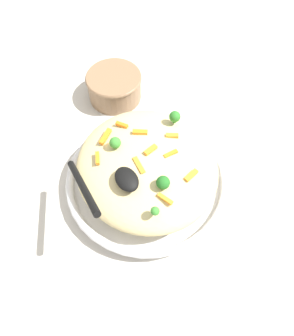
{
  "coord_description": "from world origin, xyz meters",
  "views": [
    {
      "loc": [
        -0.3,
        0.17,
        0.63
      ],
      "look_at": [
        0.0,
        0.0,
        0.07
      ],
      "focal_mm": 34.57,
      "sensor_mm": 36.0,
      "label": 1
    }
  ],
  "objects": [
    {
      "name": "ground_plane",
      "position": [
        0.0,
        0.0,
        0.0
      ],
      "size": [
        2.4,
        2.4,
        0.0
      ],
      "primitive_type": "plane",
      "color": "beige"
    },
    {
      "name": "serving_bowl",
      "position": [
        0.0,
        0.0,
        0.02
      ],
      "size": [
        0.35,
        0.35,
        0.04
      ],
      "color": "silver",
      "rests_on": "ground_plane"
    },
    {
      "name": "pasta_mound",
      "position": [
        0.0,
        0.0,
        0.08
      ],
      "size": [
        0.3,
        0.28,
        0.08
      ],
      "primitive_type": "ellipsoid",
      "color": "#DBC689",
      "rests_on": "serving_bowl"
    },
    {
      "name": "carrot_piece_0",
      "position": [
        -0.01,
        0.02,
        0.12
      ],
      "size": [
        0.04,
        0.01,
        0.01
      ],
      "primitive_type": "cube",
      "rotation": [
        0.0,
        0.0,
        6.22
      ],
      "color": "orange",
      "rests_on": "pasta_mound"
    },
    {
      "name": "carrot_piece_1",
      "position": [
        -0.02,
        -0.04,
        0.12
      ],
      "size": [
        0.01,
        0.03,
        0.01
      ],
      "primitive_type": "cube",
      "rotation": [
        0.0,
        0.0,
        1.57
      ],
      "color": "orange",
      "rests_on": "pasta_mound"
    },
    {
      "name": "carrot_piece_2",
      "position": [
        0.05,
        -0.02,
        0.12
      ],
      "size": [
        0.02,
        0.03,
        0.01
      ],
      "primitive_type": "cube",
      "rotation": [
        0.0,
        0.0,
        4.13
      ],
      "color": "orange",
      "rests_on": "pasta_mound"
    },
    {
      "name": "carrot_piece_3",
      "position": [
        0.08,
        0.05,
        0.11
      ],
      "size": [
        0.03,
        0.04,
        0.01
      ],
      "primitive_type": "cube",
      "rotation": [
        0.0,
        0.0,
        5.36
      ],
      "color": "orange",
      "rests_on": "pasta_mound"
    },
    {
      "name": "carrot_piece_4",
      "position": [
        -0.1,
        0.02,
        0.11
      ],
      "size": [
        0.03,
        0.02,
        0.01
      ],
      "primitive_type": "cube",
      "rotation": [
        0.0,
        0.0,
        3.54
      ],
      "color": "orange",
      "rests_on": "pasta_mound"
    },
    {
      "name": "carrot_piece_5",
      "position": [
        -0.08,
        -0.05,
        0.11
      ],
      "size": [
        0.02,
        0.03,
        0.01
      ],
      "primitive_type": "cube",
      "rotation": [
        0.0,
        0.0,
        4.97
      ],
      "color": "orange",
      "rests_on": "pasta_mound"
    },
    {
      "name": "carrot_piece_6",
      "position": [
        0.01,
        -0.01,
        0.12
      ],
      "size": [
        0.02,
        0.03,
        0.01
      ],
      "primitive_type": "cube",
      "rotation": [
        0.0,
        0.0,
        1.79
      ],
      "color": "orange",
      "rests_on": "pasta_mound"
    },
    {
      "name": "carrot_piece_7",
      "position": [
        0.02,
        -0.07,
        0.11
      ],
      "size": [
        0.02,
        0.03,
        0.01
      ],
      "primitive_type": "cube",
      "rotation": [
        0.0,
        0.0,
        1.04
      ],
      "color": "orange",
      "rests_on": "pasta_mound"
    },
    {
      "name": "carrot_piece_8",
      "position": [
        0.04,
        0.08,
        0.11
      ],
      "size": [
        0.03,
        0.02,
        0.01
      ],
      "primitive_type": "cube",
      "rotation": [
        0.0,
        0.0,
        5.88
      ],
      "color": "orange",
      "rests_on": "pasta_mound"
    },
    {
      "name": "carrot_piece_9",
      "position": [
        0.09,
        0.01,
        0.11
      ],
      "size": [
        0.03,
        0.02,
        0.01
      ],
      "primitive_type": "cube",
      "rotation": [
        0.0,
        0.0,
        3.77
      ],
      "color": "orange",
      "rests_on": "pasta_mound"
    },
    {
      "name": "broccoli_floret_0",
      "position": [
        0.05,
        -0.09,
        0.13
      ],
      "size": [
        0.02,
        0.02,
        0.03
      ],
      "color": "#296820",
      "rests_on": "pasta_mound"
    },
    {
      "name": "broccoli_floret_1",
      "position": [
        -0.07,
        0.01,
        0.13
      ],
      "size": [
        0.03,
        0.03,
        0.03
      ],
      "color": "#205B1C",
      "rests_on": "pasta_mound"
    },
    {
      "name": "broccoli_floret_2",
      "position": [
        -0.11,
        0.05,
        0.12
      ],
      "size": [
        0.02,
        0.02,
        0.02
      ],
      "color": "#377928",
      "rests_on": "pasta_mound"
    },
    {
      "name": "broccoli_floret_3",
      "position": [
        0.05,
        0.04,
        0.13
      ],
      "size": [
        0.02,
        0.02,
        0.03
      ],
      "color": "#377928",
      "rests_on": "pasta_mound"
    },
    {
      "name": "serving_spoon",
      "position": [
        -0.03,
        0.09,
        0.14
      ],
      "size": [
        0.16,
        0.11,
        0.1
      ],
      "color": "black",
      "rests_on": "pasta_mound"
    },
    {
      "name": "companion_bowl",
      "position": [
        0.28,
        -0.06,
        0.04
      ],
      "size": [
        0.14,
        0.14,
        0.07
      ],
      "color": "#8C6B4C",
      "rests_on": "ground_plane"
    }
  ]
}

